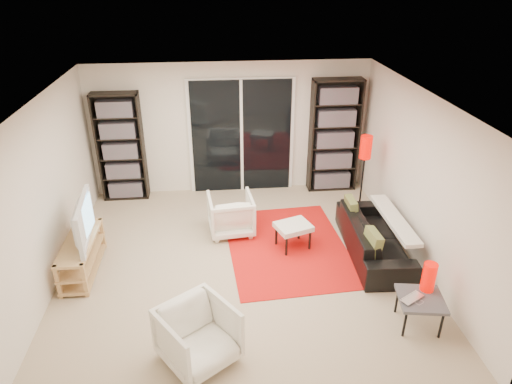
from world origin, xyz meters
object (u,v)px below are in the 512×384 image
(armchair_front, at_px, (198,336))
(sofa, at_px, (374,237))
(side_table, at_px, (421,301))
(armchair_back, at_px, (231,214))
(floor_lamp, at_px, (365,155))
(tv_stand, at_px, (82,255))
(ottoman, at_px, (293,228))
(bookshelf_right, at_px, (334,136))
(bookshelf_left, at_px, (121,148))

(armchair_front, bearing_deg, sofa, 0.58)
(sofa, height_order, side_table, sofa)
(armchair_back, xyz_separation_m, floor_lamp, (2.23, 0.39, 0.76))
(tv_stand, height_order, ottoman, tv_stand)
(sofa, distance_m, side_table, 1.54)
(bookshelf_right, height_order, armchair_back, bookshelf_right)
(ottoman, bearing_deg, armchair_back, 149.06)
(ottoman, xyz_separation_m, floor_lamp, (1.32, 0.94, 0.74))
(armchair_front, xyz_separation_m, floor_lamp, (2.71, 3.02, 0.74))
(sofa, bearing_deg, bookshelf_right, 4.89)
(bookshelf_left, distance_m, armchair_front, 4.33)
(sofa, relative_size, armchair_back, 2.66)
(armchair_front, bearing_deg, bookshelf_left, 73.95)
(tv_stand, height_order, armchair_back, armchair_back)
(bookshelf_left, bearing_deg, armchair_front, -71.21)
(sofa, bearing_deg, armchair_back, 71.48)
(armchair_back, relative_size, armchair_front, 0.96)
(tv_stand, bearing_deg, sofa, 0.50)
(sofa, bearing_deg, armchair_front, 128.22)
(tv_stand, bearing_deg, side_table, -19.55)
(sofa, xyz_separation_m, side_table, (0.03, -1.53, 0.08))
(bookshelf_left, height_order, sofa, bookshelf_left)
(armchair_front, height_order, floor_lamp, floor_lamp)
(sofa, distance_m, ottoman, 1.19)
(sofa, relative_size, side_table, 3.20)
(bookshelf_left, relative_size, armchair_front, 2.64)
(armchair_back, height_order, ottoman, armchair_back)
(bookshelf_right, relative_size, ottoman, 3.47)
(ottoman, bearing_deg, floor_lamp, 35.33)
(side_table, bearing_deg, sofa, 91.14)
(sofa, relative_size, ottoman, 3.11)
(bookshelf_left, xyz_separation_m, ottoman, (2.77, -1.97, -0.63))
(bookshelf_right, bearing_deg, sofa, -87.91)
(tv_stand, relative_size, side_table, 2.08)
(bookshelf_left, height_order, side_table, bookshelf_left)
(sofa, height_order, armchair_back, armchair_back)
(sofa, height_order, ottoman, sofa)
(side_table, bearing_deg, armchair_front, -173.79)
(bookshelf_right, relative_size, floor_lamp, 1.49)
(bookshelf_left, xyz_separation_m, armchair_back, (1.86, -1.43, -0.65))
(armchair_back, xyz_separation_m, ottoman, (0.91, -0.55, 0.02))
(bookshelf_left, bearing_deg, bookshelf_right, -0.00)
(bookshelf_left, xyz_separation_m, tv_stand, (-0.25, -2.27, -0.71))
(tv_stand, bearing_deg, armchair_back, 21.83)
(side_table, bearing_deg, tv_stand, 160.45)
(bookshelf_left, relative_size, tv_stand, 1.60)
(tv_stand, xyz_separation_m, ottoman, (3.02, 0.30, 0.08))
(armchair_front, xyz_separation_m, side_table, (2.58, 0.28, 0.02))
(armchair_front, xyz_separation_m, ottoman, (1.39, 2.08, 0.01))
(bookshelf_left, bearing_deg, floor_lamp, -14.19)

